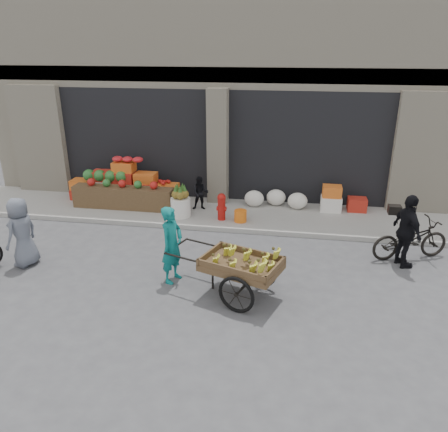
% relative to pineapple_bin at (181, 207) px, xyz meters
% --- Properties ---
extents(ground, '(80.00, 80.00, 0.00)m').
position_rel_pineapple_bin_xyz_m(ground, '(0.75, -3.60, -0.37)').
color(ground, '#424244').
rests_on(ground, ground).
extents(sidewalk, '(18.00, 2.20, 0.12)m').
position_rel_pineapple_bin_xyz_m(sidewalk, '(0.75, 0.50, -0.31)').
color(sidewalk, gray).
rests_on(sidewalk, ground).
extents(building, '(14.00, 6.45, 7.00)m').
position_rel_pineapple_bin_xyz_m(building, '(0.75, 4.43, 3.00)').
color(building, beige).
rests_on(building, ground).
extents(fruit_display, '(3.10, 1.12, 1.24)m').
position_rel_pineapple_bin_xyz_m(fruit_display, '(-1.73, 0.78, 0.30)').
color(fruit_display, '#AE2418').
rests_on(fruit_display, sidewalk).
extents(pineapple_bin, '(0.52, 0.52, 0.50)m').
position_rel_pineapple_bin_xyz_m(pineapple_bin, '(0.00, 0.00, 0.00)').
color(pineapple_bin, silver).
rests_on(pineapple_bin, sidewalk).
extents(fire_hydrant, '(0.22, 0.22, 0.71)m').
position_rel_pineapple_bin_xyz_m(fire_hydrant, '(1.10, -0.05, 0.13)').
color(fire_hydrant, '#A5140F').
rests_on(fire_hydrant, sidewalk).
extents(orange_bucket, '(0.32, 0.32, 0.30)m').
position_rel_pineapple_bin_xyz_m(orange_bucket, '(1.60, -0.10, -0.10)').
color(orange_bucket, orange).
rests_on(orange_bucket, sidewalk).
extents(right_bay_goods, '(3.35, 0.60, 0.70)m').
position_rel_pineapple_bin_xyz_m(right_bay_goods, '(3.36, 1.10, 0.04)').
color(right_bay_goods, silver).
rests_on(right_bay_goods, sidewalk).
extents(seated_person, '(0.51, 0.43, 0.93)m').
position_rel_pineapple_bin_xyz_m(seated_person, '(0.40, 0.60, 0.21)').
color(seated_person, black).
rests_on(seated_person, sidewalk).
extents(banana_cart, '(2.50, 1.62, 0.98)m').
position_rel_pineapple_bin_xyz_m(banana_cart, '(2.01, -3.45, 0.34)').
color(banana_cart, brown).
rests_on(banana_cart, ground).
extents(vendor_woman, '(0.52, 0.65, 1.54)m').
position_rel_pineapple_bin_xyz_m(vendor_woman, '(0.66, -3.08, 0.40)').
color(vendor_woman, '#0D6967').
rests_on(vendor_woman, ground).
extents(vendor_grey, '(0.62, 0.81, 1.49)m').
position_rel_pineapple_bin_xyz_m(vendor_grey, '(-2.59, -2.96, 0.37)').
color(vendor_grey, slate).
rests_on(vendor_grey, ground).
extents(bicycle, '(1.82, 1.13, 0.90)m').
position_rel_pineapple_bin_xyz_m(bicycle, '(5.45, -1.29, 0.08)').
color(bicycle, black).
rests_on(bicycle, ground).
extents(cyclist, '(0.67, 1.00, 1.57)m').
position_rel_pineapple_bin_xyz_m(cyclist, '(5.25, -1.69, 0.42)').
color(cyclist, black).
rests_on(cyclist, ground).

